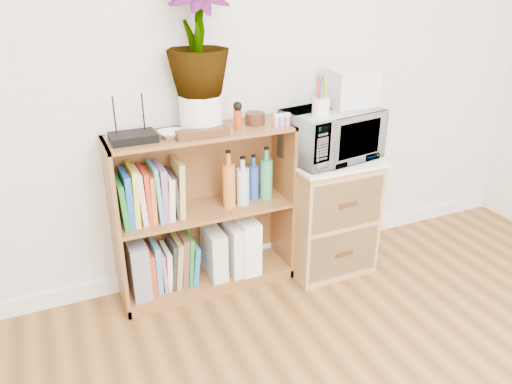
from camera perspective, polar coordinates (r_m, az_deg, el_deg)
skirting_board at (r=3.24m, az=-0.45°, el=-7.01°), size 4.00×0.02×0.10m
bookshelf at (r=2.81m, az=-5.89°, el=-2.40°), size 1.00×0.30×0.95m
wicker_unit at (r=3.09m, az=7.96°, el=-2.51°), size 0.50×0.45×0.70m
microwave at (r=2.89m, az=8.64°, el=6.54°), size 0.57×0.43×0.29m
pen_cup at (r=2.68m, az=7.43°, el=9.53°), size 0.09×0.09×0.10m
small_appliance at (r=2.94m, az=10.73°, el=11.69°), size 0.26×0.22×0.21m
router at (r=2.53m, az=-13.86°, el=6.09°), size 0.22×0.15×0.04m
white_bowl at (r=2.56m, az=-9.65°, el=6.55°), size 0.13×0.13×0.03m
plant_pot at (r=2.63m, az=-6.31°, el=9.00°), size 0.22×0.22×0.19m
potted_plant at (r=2.56m, az=-6.71°, el=17.17°), size 0.32×0.32×0.57m
trinket_box at (r=2.53m, az=-6.12°, el=6.69°), size 0.27×0.07×0.04m
kokeshi_doll at (r=2.65m, az=-2.10°, el=8.25°), size 0.05×0.05×0.10m
wooden_bowl at (r=2.74m, az=-0.13°, el=8.41°), size 0.11×0.11×0.06m
paint_jars at (r=2.70m, az=2.97°, el=8.04°), size 0.11×0.04×0.05m
file_box at (r=2.85m, az=-13.40°, el=-8.22°), size 0.10×0.26×0.32m
magazine_holder_left at (r=2.94m, az=-4.82°, el=-6.85°), size 0.09×0.23×0.29m
magazine_holder_mid at (r=2.97m, az=-2.48°, el=-6.23°), size 0.10×0.25×0.31m
magazine_holder_right at (r=2.99m, az=-1.26°, el=-5.76°), size 0.11×0.27×0.33m
cookbooks at (r=2.68m, az=-11.99°, el=-0.31°), size 0.35×0.20×0.31m
liquor_bottles at (r=2.83m, az=-0.38°, el=1.77°), size 0.39×0.07×0.32m
lower_books at (r=2.90m, az=-9.65°, el=-7.95°), size 0.29×0.19×0.30m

